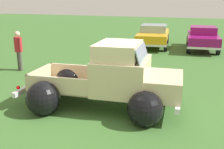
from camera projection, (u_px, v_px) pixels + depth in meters
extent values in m
plane|color=#3D6B2D|center=(100.00, 106.00, 7.99)|extent=(80.00, 80.00, 0.00)
cylinder|color=black|center=(153.00, 88.00, 8.34)|extent=(0.78, 0.31, 0.76)
cylinder|color=silver|center=(153.00, 88.00, 8.34)|extent=(0.37, 0.27, 0.34)
cylinder|color=black|center=(145.00, 110.00, 6.72)|extent=(0.78, 0.31, 0.76)
cylinder|color=silver|center=(145.00, 110.00, 6.72)|extent=(0.37, 0.27, 0.34)
cylinder|color=black|center=(69.00, 82.00, 9.02)|extent=(0.78, 0.31, 0.76)
cylinder|color=silver|center=(69.00, 82.00, 9.02)|extent=(0.37, 0.27, 0.34)
cylinder|color=black|center=(44.00, 100.00, 7.40)|extent=(0.78, 0.31, 0.76)
cylinder|color=silver|center=(44.00, 100.00, 7.40)|extent=(0.37, 0.27, 0.34)
sphere|color=black|center=(70.00, 80.00, 9.05)|extent=(1.07, 1.07, 0.96)
sphere|color=black|center=(43.00, 98.00, 7.34)|extent=(1.07, 1.07, 0.96)
cube|color=olive|center=(70.00, 86.00, 8.07)|extent=(2.22, 1.77, 0.04)
cube|color=beige|center=(79.00, 72.00, 8.69)|extent=(2.05, 0.32, 0.50)
cube|color=beige|center=(59.00, 86.00, 7.33)|extent=(2.05, 0.32, 0.50)
cube|color=beige|center=(101.00, 81.00, 7.77)|extent=(0.26, 1.54, 0.50)
cube|color=beige|center=(40.00, 76.00, 8.24)|extent=(0.26, 1.54, 0.50)
cube|color=beige|center=(122.00, 75.00, 7.56)|extent=(1.64, 1.86, 0.95)
cube|color=beige|center=(119.00, 51.00, 7.39)|extent=(1.32, 1.66, 0.45)
cube|color=#8CADB7|center=(142.00, 52.00, 7.24)|extent=(0.32, 1.47, 0.38)
cube|color=beige|center=(159.00, 85.00, 7.36)|extent=(1.43, 1.75, 0.55)
sphere|color=black|center=(153.00, 87.00, 8.36)|extent=(1.02, 1.02, 0.92)
sphere|color=black|center=(145.00, 109.00, 6.68)|extent=(1.02, 1.02, 0.92)
cube|color=silver|center=(32.00, 85.00, 8.40)|extent=(0.35, 1.98, 0.14)
cube|color=silver|center=(178.00, 98.00, 7.32)|extent=(0.35, 1.98, 0.14)
sphere|color=red|center=(45.00, 73.00, 9.08)|extent=(0.12, 0.12, 0.11)
sphere|color=red|center=(18.00, 88.00, 7.61)|extent=(0.12, 0.12, 0.11)
cylinder|color=black|center=(166.00, 46.00, 16.18)|extent=(0.29, 0.68, 0.66)
cylinder|color=silver|center=(166.00, 46.00, 16.18)|extent=(0.25, 0.32, 0.30)
cylinder|color=black|center=(137.00, 45.00, 16.55)|extent=(0.29, 0.68, 0.66)
cylinder|color=silver|center=(137.00, 45.00, 16.55)|extent=(0.25, 0.32, 0.30)
cylinder|color=black|center=(167.00, 39.00, 18.99)|extent=(0.29, 0.68, 0.66)
cylinder|color=silver|center=(167.00, 39.00, 18.99)|extent=(0.25, 0.32, 0.30)
cylinder|color=black|center=(143.00, 38.00, 19.36)|extent=(0.29, 0.68, 0.66)
cylinder|color=silver|center=(143.00, 38.00, 19.36)|extent=(0.25, 0.32, 0.30)
cube|color=#F2A819|center=(153.00, 36.00, 17.67)|extent=(2.49, 4.90, 0.55)
cube|color=#8CADB7|center=(154.00, 28.00, 17.71)|extent=(1.87, 2.18, 0.45)
cube|color=silver|center=(156.00, 35.00, 19.90)|extent=(1.90, 0.37, 0.12)
cube|color=silver|center=(150.00, 46.00, 15.58)|extent=(1.90, 0.37, 0.12)
cylinder|color=black|center=(218.00, 49.00, 15.18)|extent=(0.27, 0.68, 0.66)
cylinder|color=silver|center=(218.00, 49.00, 15.18)|extent=(0.24, 0.32, 0.30)
cylinder|color=black|center=(188.00, 48.00, 15.59)|extent=(0.27, 0.68, 0.66)
cylinder|color=silver|center=(188.00, 48.00, 15.59)|extent=(0.24, 0.32, 0.30)
cylinder|color=black|center=(214.00, 42.00, 17.72)|extent=(0.27, 0.68, 0.66)
cylinder|color=silver|center=(214.00, 42.00, 17.72)|extent=(0.24, 0.32, 0.30)
cylinder|color=black|center=(188.00, 41.00, 18.12)|extent=(0.27, 0.68, 0.66)
cylinder|color=silver|center=(188.00, 41.00, 18.12)|extent=(0.24, 0.32, 0.30)
cube|color=#8C1466|center=(202.00, 39.00, 16.55)|extent=(2.22, 4.42, 0.55)
cube|color=#8C1466|center=(203.00, 30.00, 16.57)|extent=(1.71, 1.94, 0.45)
cube|color=silver|center=(200.00, 38.00, 18.56)|extent=(1.82, 0.30, 0.12)
cube|color=silver|center=(204.00, 48.00, 14.68)|extent=(1.82, 0.30, 0.12)
cylinder|color=#4C4742|center=(20.00, 61.00, 11.77)|extent=(0.20, 0.20, 0.84)
cylinder|color=#4C4742|center=(19.00, 61.00, 11.90)|extent=(0.20, 0.20, 0.84)
cylinder|color=#B2262D|center=(18.00, 44.00, 11.63)|extent=(0.46, 0.46, 0.63)
cylinder|color=#B2262D|center=(20.00, 44.00, 11.46)|extent=(0.12, 0.12, 0.60)
cylinder|color=beige|center=(16.00, 43.00, 11.78)|extent=(0.12, 0.12, 0.60)
sphere|color=beige|center=(17.00, 34.00, 11.50)|extent=(0.31, 0.31, 0.23)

